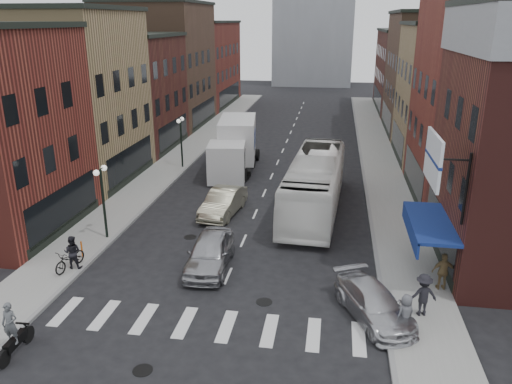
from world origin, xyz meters
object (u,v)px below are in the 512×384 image
box_truck (235,147)px  streetlamp_near (102,189)px  ped_right_b (443,271)px  sedan_left_far (223,202)px  transit_bus (315,184)px  curb_car (374,304)px  sedan_left_near (210,252)px  ped_right_c (406,313)px  streetlamp_far (181,133)px  motorcycle_rider (12,331)px  parked_bicycle (70,259)px  ped_left_solo (72,252)px  bike_rack (79,251)px  billboard_sign (435,161)px  ped_right_a (423,295)px

box_truck → streetlamp_near: bearing=-114.6°
ped_right_b → box_truck: bearing=-60.5°
box_truck → sedan_left_far: size_ratio=1.94×
transit_bus → curb_car: bearing=-72.6°
sedan_left_near → ped_right_c: bearing=-28.2°
streetlamp_near → streetlamp_far: same height
motorcycle_rider → sedan_left_near: bearing=53.1°
motorcycle_rider → parked_bicycle: 6.29m
ped_right_c → curb_car: bearing=-72.9°
sedan_left_near → parked_bicycle: 6.63m
ped_right_b → ped_right_c: (-2.00, -3.49, -0.08)m
box_truck → motorcycle_rider: (-3.21, -24.02, -0.95)m
streetlamp_far → ped_left_solo: 17.72m
sedan_left_near → bike_rack: bearing=-179.2°
streetlamp_far → bike_rack: streetlamp_far is taller
streetlamp_near → parked_bicycle: bearing=-91.5°
ped_right_c → streetlamp_far: bearing=-86.7°
streetlamp_near → sedan_left_far: streetlamp_near is taller
billboard_sign → streetlamp_far: bearing=132.4°
sedan_left_far → sedan_left_near: bearing=-75.5°
ped_right_b → ped_right_c: bearing=53.0°
box_truck → ped_right_c: 23.18m
sedan_left_far → parked_bicycle: bearing=-116.5°
billboard_sign → ped_right_b: 5.26m
bike_rack → sedan_left_far: 9.28m
box_truck → motorcycle_rider: 24.25m
streetlamp_far → ped_right_b: streetlamp_far is taller
bike_rack → sedan_left_near: size_ratio=0.17×
bike_rack → ped_left_solo: ped_left_solo is taller
sedan_left_far → streetlamp_far: bearing=127.5°
billboard_sign → streetlamp_near: bearing=167.7°
billboard_sign → transit_bus: bearing=117.1°
streetlamp_near → ped_right_b: 17.35m
billboard_sign → curb_car: (-2.09, -1.99, -5.47)m
ped_right_b → streetlamp_far: bearing=-52.1°
ped_right_c → sedan_left_near: bearing=-58.5°
parked_bicycle → ped_right_b: (17.10, 0.81, 0.34)m
bike_rack → sedan_left_far: size_ratio=0.17×
bike_rack → curb_car: size_ratio=0.18×
motorcycle_rider → box_truck: bearing=80.2°
streetlamp_far → streetlamp_near: bearing=-90.0°
bike_rack → sedan_left_near: bearing=3.6°
streetlamp_far → bike_rack: (-0.20, -16.70, -2.36)m
billboard_sign → curb_car: bearing=-136.3°
ped_right_a → parked_bicycle: bearing=-18.4°
ped_left_solo → ped_right_c: ped_left_solo is taller
transit_bus → curb_car: transit_bus is taller
ped_right_b → transit_bus: bearing=-64.0°
streetlamp_far → ped_right_b: bearing=-44.9°
curb_car → sedan_left_far: bearing=104.3°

